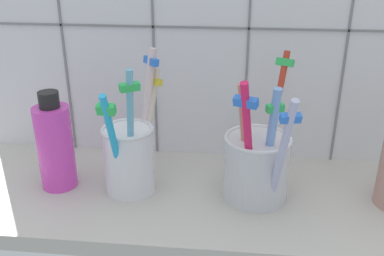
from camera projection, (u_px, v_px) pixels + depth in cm
name	position (u px, v px, depth cm)	size (l,w,h in cm)	color
counter_slab	(192.00, 199.00, 56.39)	(64.00, 22.00, 2.00)	#BCB7AD
tile_wall_back	(201.00, 13.00, 58.61)	(64.00, 2.20, 45.00)	white
toothbrush_cup_left	(130.00, 153.00, 54.83)	(7.22, 10.92, 17.63)	white
toothbrush_cup_right	(257.00, 162.00, 53.27)	(8.23, 14.89, 17.11)	silver
soap_bottle	(56.00, 144.00, 55.57)	(4.53, 4.53, 12.85)	#E043BE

